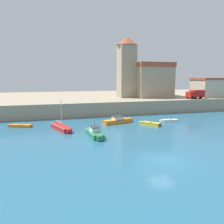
% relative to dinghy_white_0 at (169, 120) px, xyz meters
% --- Properties ---
extents(ground_plane, '(200.00, 200.00, 0.00)m').
position_rel_dinghy_white_0_xyz_m(ground_plane, '(-10.92, -17.18, -0.26)').
color(ground_plane, '#28607F').
extents(quay_seawall, '(120.00, 40.00, 3.11)m').
position_rel_dinghy_white_0_xyz_m(quay_seawall, '(-10.92, 28.64, 1.30)').
color(quay_seawall, gray).
rests_on(quay_seawall, ground).
extents(dinghy_white_0, '(3.53, 1.62, 0.54)m').
position_rel_dinghy_white_0_xyz_m(dinghy_white_0, '(0.00, 0.00, 0.00)').
color(dinghy_white_0, white).
rests_on(dinghy_white_0, ground).
extents(sailboat_red_1, '(3.23, 6.09, 5.00)m').
position_rel_dinghy_white_0_xyz_m(sailboat_red_1, '(-20.42, -1.01, 0.17)').
color(sailboat_red_1, red).
rests_on(sailboat_red_1, ground).
extents(motorboat_orange_2, '(6.26, 3.08, 2.27)m').
position_rel_dinghy_white_0_xyz_m(motorboat_orange_2, '(-10.06, 1.48, 0.25)').
color(motorboat_orange_2, orange).
rests_on(motorboat_orange_2, ground).
extents(dinghy_orange_3, '(4.03, 2.32, 0.52)m').
position_rel_dinghy_white_0_xyz_m(dinghy_orange_3, '(-27.01, 2.95, -0.01)').
color(dinghy_orange_3, orange).
rests_on(dinghy_orange_3, ground).
extents(dinghy_yellow_5, '(3.24, 3.80, 0.61)m').
position_rel_dinghy_white_0_xyz_m(dinghy_yellow_5, '(-4.87, -1.80, 0.03)').
color(dinghy_yellow_5, yellow).
rests_on(dinghy_yellow_5, ground).
extents(motorboat_green_6, '(1.95, 5.49, 2.37)m').
position_rel_dinghy_white_0_xyz_m(motorboat_green_6, '(-15.94, -6.38, 0.28)').
color(motorboat_green_6, '#237A4C').
rests_on(motorboat_green_6, ground).
extents(church, '(14.77, 14.40, 15.78)m').
position_rel_dinghy_white_0_xyz_m(church, '(3.69, 21.22, 8.26)').
color(church, gray).
rests_on(church, quay_seawall).
extents(harbor_shed_mid_row, '(9.15, 6.90, 5.22)m').
position_rel_dinghy_white_0_xyz_m(harbor_shed_mid_row, '(21.08, 14.61, 5.48)').
color(harbor_shed_mid_row, '#BCB29E').
rests_on(harbor_shed_mid_row, quay_seawall).
extents(truck_on_quay, '(4.38, 2.30, 2.20)m').
position_rel_dinghy_white_0_xyz_m(truck_on_quay, '(13.48, 10.78, 4.07)').
color(truck_on_quay, '#AD1E19').
rests_on(truck_on_quay, quay_seawall).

